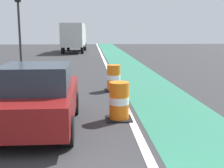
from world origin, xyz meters
The scene contains 7 objects.
bike_lane_strip centered at (2.40, 12.00, 0.00)m, with size 2.50×80.00×0.01m, color #286B51.
lane_divider_stripe centered at (0.90, 12.00, 0.01)m, with size 0.20×80.00×0.01m, color silver.
parked_sedan_nearest centered at (-1.60, 4.30, 0.83)m, with size 1.93×4.10×1.70m.
traffic_barrel_front centered at (0.55, 4.96, 0.53)m, with size 0.73×0.73×1.09m.
traffic_barrel_mid centered at (0.72, 9.13, 0.53)m, with size 0.73×0.73×1.09m.
delivery_truck_down_block centered at (-2.07, 31.27, 1.85)m, with size 2.60×7.68×3.23m.
traffic_light_corner centered at (-4.59, 15.76, 3.50)m, with size 0.41×0.32×5.10m.
Camera 1 is at (-0.24, -3.27, 2.55)m, focal length 47.81 mm.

